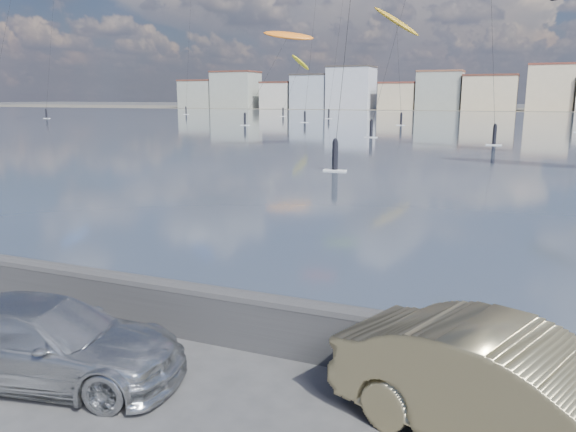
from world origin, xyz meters
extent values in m
plane|color=#333335|center=(0.00, 0.00, 0.00)|extent=(700.00, 700.00, 0.00)
cube|color=#3D495B|center=(0.00, 91.50, 0.01)|extent=(500.00, 177.00, 0.00)
cube|color=#4C473D|center=(0.00, 200.00, 0.01)|extent=(500.00, 60.00, 0.00)
cube|color=#28282B|center=(0.00, 2.70, 0.45)|extent=(400.00, 0.35, 0.90)
cylinder|color=#28282B|center=(0.00, 2.70, 0.90)|extent=(400.00, 0.36, 0.36)
cube|color=gray|center=(-112.00, 186.00, 5.00)|extent=(14.00, 11.00, 10.00)
cube|color=#562D23|center=(-112.00, 186.00, 10.30)|extent=(14.28, 11.22, 0.60)
cube|color=gray|center=(-96.50, 186.00, 6.50)|extent=(16.00, 12.00, 13.00)
cube|color=#562D23|center=(-96.50, 186.00, 13.30)|extent=(16.32, 12.24, 0.60)
cube|color=beige|center=(-79.00, 186.00, 4.50)|extent=(11.00, 10.00, 9.00)
cube|color=#562D23|center=(-79.00, 186.00, 9.30)|extent=(11.22, 10.20, 0.60)
cube|color=#9EA8B7|center=(-66.00, 186.00, 5.75)|extent=(13.00, 11.00, 11.50)
cube|color=#383330|center=(-66.00, 186.00, 11.80)|extent=(13.26, 11.22, 0.60)
cube|color=#B2B7C6|center=(-51.50, 186.00, 7.00)|extent=(15.00, 12.00, 14.00)
cube|color=#383330|center=(-51.50, 186.00, 14.30)|extent=(15.30, 12.24, 0.60)
cube|color=beige|center=(-35.00, 186.00, 4.25)|extent=(12.00, 10.00, 8.50)
cube|color=brown|center=(-35.00, 186.00, 8.80)|extent=(12.24, 10.20, 0.60)
cube|color=gray|center=(-21.50, 186.00, 6.00)|extent=(14.00, 11.00, 12.00)
cube|color=brown|center=(-21.50, 186.00, 12.30)|extent=(14.28, 11.22, 0.60)
cube|color=beige|center=(-6.00, 186.00, 5.25)|extent=(16.00, 13.00, 10.50)
cube|color=#562D23|center=(-6.00, 186.00, 10.80)|extent=(16.32, 13.26, 0.60)
cube|color=beige|center=(11.00, 186.00, 6.75)|extent=(13.00, 10.00, 13.50)
cube|color=brown|center=(11.00, 186.00, 13.80)|extent=(13.26, 10.20, 0.60)
imported|color=#B7BBBF|center=(-1.68, 0.41, 0.65)|extent=(4.79, 2.73, 1.31)
imported|color=tan|center=(5.25, 1.30, 0.79)|extent=(5.08, 3.25, 1.58)
cube|color=white|center=(2.54, 49.70, 0.05)|extent=(1.40, 0.42, 0.08)
cylinder|color=black|center=(2.54, 49.70, 0.95)|extent=(0.36, 0.36, 1.70)
sphere|color=black|center=(2.54, 49.70, 1.85)|extent=(0.28, 0.28, 0.28)
cylinder|color=black|center=(1.36, 54.23, 10.95)|extent=(2.38, 9.10, 19.31)
cube|color=white|center=(-10.47, 55.03, 0.05)|extent=(1.40, 0.42, 0.08)
cylinder|color=black|center=(-10.47, 55.03, 0.95)|extent=(0.36, 0.36, 1.70)
sphere|color=black|center=(-10.47, 55.03, 1.85)|extent=(0.28, 0.28, 0.28)
cylinder|color=black|center=(-8.88, 61.35, 13.94)|extent=(3.21, 12.68, 25.30)
cylinder|color=black|center=(-68.75, 60.79, 17.46)|extent=(2.94, 8.69, 32.33)
cube|color=white|center=(-5.38, 26.62, 0.05)|extent=(1.40, 0.42, 0.08)
cylinder|color=black|center=(-5.38, 26.62, 0.95)|extent=(0.36, 0.36, 1.70)
sphere|color=black|center=(-5.38, 26.62, 1.85)|extent=(0.28, 0.28, 0.28)
cylinder|color=black|center=(-6.22, 31.36, 8.77)|extent=(1.71, 9.53, 14.95)
ellipsoid|color=yellow|center=(-44.56, 120.41, 12.11)|extent=(3.22, 8.42, 4.44)
cube|color=white|center=(-45.25, 111.58, 0.05)|extent=(1.40, 0.42, 0.08)
cylinder|color=black|center=(-45.25, 111.58, 0.95)|extent=(0.36, 0.36, 1.70)
sphere|color=black|center=(-45.25, 111.58, 1.85)|extent=(0.28, 0.28, 0.28)
cylinder|color=black|center=(-44.91, 115.99, 6.70)|extent=(0.73, 8.86, 10.83)
ellipsoid|color=orange|center=(-31.13, 80.97, 13.98)|extent=(8.46, 4.90, 2.68)
cube|color=white|center=(-35.13, 72.96, 0.05)|extent=(1.40, 0.42, 0.08)
cylinder|color=black|center=(-35.13, 72.96, 0.95)|extent=(0.36, 0.36, 1.70)
sphere|color=black|center=(-35.13, 72.96, 1.85)|extent=(0.28, 0.28, 0.28)
cylinder|color=black|center=(-33.13, 76.96, 7.64)|extent=(4.04, 8.05, 12.69)
ellipsoid|color=#BF8C19|center=(-16.25, 92.32, 16.70)|extent=(8.15, 4.19, 5.87)
cube|color=white|center=(-12.79, 82.44, 0.05)|extent=(1.40, 0.42, 0.08)
cylinder|color=black|center=(-12.79, 82.44, 0.95)|extent=(0.36, 0.36, 1.70)
sphere|color=black|center=(-12.79, 82.44, 1.85)|extent=(0.28, 0.28, 0.28)
cylinder|color=black|center=(-14.52, 87.38, 9.00)|extent=(3.50, 9.91, 15.41)
cube|color=white|center=(-72.87, 114.89, 0.05)|extent=(1.40, 0.42, 0.08)
cylinder|color=black|center=(-72.87, 114.89, 0.95)|extent=(0.36, 0.36, 1.70)
sphere|color=black|center=(-72.87, 114.89, 1.85)|extent=(0.28, 0.28, 0.28)
cylinder|color=black|center=(-73.71, 118.90, 19.29)|extent=(1.70, 8.06, 35.99)
cube|color=white|center=(-31.47, 102.66, 0.05)|extent=(1.40, 0.42, 0.08)
cylinder|color=black|center=(-31.47, 102.66, 0.95)|extent=(0.36, 0.36, 1.70)
sphere|color=black|center=(-31.47, 102.66, 1.85)|extent=(0.28, 0.28, 0.28)
cylinder|color=black|center=(-31.90, 108.90, 14.99)|extent=(0.90, 12.50, 27.39)
cube|color=white|center=(-84.79, 81.84, 0.05)|extent=(1.40, 0.42, 0.08)
cylinder|color=black|center=(-84.79, 81.84, 0.95)|extent=(0.36, 0.36, 1.70)
sphere|color=black|center=(-84.79, 81.84, 1.85)|extent=(0.28, 0.28, 0.28)
cylinder|color=black|center=(-85.91, 85.55, 14.02)|extent=(2.27, 7.45, 25.45)
cube|color=white|center=(-29.94, 85.36, 0.05)|extent=(1.40, 0.42, 0.08)
cylinder|color=black|center=(-29.94, 85.36, 0.95)|extent=(0.36, 0.36, 1.70)
sphere|color=black|center=(-29.94, 85.36, 1.85)|extent=(0.28, 0.28, 0.28)
cylinder|color=black|center=(-31.21, 92.64, 16.74)|extent=(2.56, 14.58, 30.89)
camera|label=1|loc=(5.08, -5.74, 4.46)|focal=35.00mm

